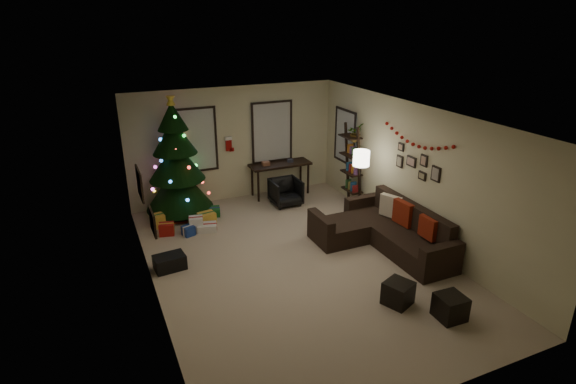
% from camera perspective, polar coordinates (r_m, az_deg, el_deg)
% --- Properties ---
extents(floor, '(7.00, 7.00, 0.00)m').
position_cam_1_polar(floor, '(8.53, 1.04, -8.66)').
color(floor, tan).
rests_on(floor, ground).
extents(ceiling, '(7.00, 7.00, 0.00)m').
position_cam_1_polar(ceiling, '(7.55, 1.18, 9.36)').
color(ceiling, white).
rests_on(ceiling, floor).
extents(wall_back, '(5.00, 0.00, 5.00)m').
position_cam_1_polar(wall_back, '(11.05, -6.65, 5.91)').
color(wall_back, beige).
rests_on(wall_back, floor).
extents(wall_front, '(5.00, 0.00, 5.00)m').
position_cam_1_polar(wall_front, '(5.35, 17.64, -12.92)').
color(wall_front, beige).
rests_on(wall_front, floor).
extents(wall_left, '(0.00, 7.00, 7.00)m').
position_cam_1_polar(wall_left, '(7.32, -16.94, -3.13)').
color(wall_left, beige).
rests_on(wall_left, floor).
extents(wall_right, '(0.00, 7.00, 7.00)m').
position_cam_1_polar(wall_right, '(9.22, 15.33, 2.13)').
color(wall_right, beige).
rests_on(wall_right, floor).
extents(window_back_left, '(1.05, 0.06, 1.50)m').
position_cam_1_polar(window_back_left, '(10.74, -11.50, 6.27)').
color(window_back_left, '#728CB2').
rests_on(window_back_left, wall_back).
extents(window_back_right, '(1.05, 0.06, 1.50)m').
position_cam_1_polar(window_back_right, '(11.28, -2.01, 7.41)').
color(window_back_right, '#728CB2').
rests_on(window_back_right, wall_back).
extents(window_right_wall, '(0.06, 0.90, 1.30)m').
position_cam_1_polar(window_right_wall, '(11.16, 7.11, 6.84)').
color(window_right_wall, '#728CB2').
rests_on(window_right_wall, wall_right).
extents(christmas_tree, '(1.48, 1.48, 2.75)m').
position_cam_1_polar(christmas_tree, '(10.40, -13.59, 3.22)').
color(christmas_tree, black).
rests_on(christmas_tree, floor).
extents(presents, '(1.50, 1.01, 0.30)m').
position_cam_1_polar(presents, '(9.99, -11.82, -3.69)').
color(presents, gold).
rests_on(presents, floor).
extents(sofa, '(1.80, 2.63, 0.85)m').
position_cam_1_polar(sofa, '(9.20, 11.83, -4.87)').
color(sofa, black).
rests_on(sofa, floor).
extents(pillow_red_a, '(0.11, 0.40, 0.40)m').
position_cam_1_polar(pillow_red_a, '(8.71, 16.87, -4.26)').
color(pillow_red_a, maroon).
rests_on(pillow_red_a, sofa).
extents(pillow_red_b, '(0.16, 0.47, 0.46)m').
position_cam_1_polar(pillow_red_b, '(9.21, 14.00, -2.52)').
color(pillow_red_b, maroon).
rests_on(pillow_red_b, sofa).
extents(pillow_cream, '(0.29, 0.46, 0.44)m').
position_cam_1_polar(pillow_cream, '(9.50, 12.56, -1.70)').
color(pillow_cream, beige).
rests_on(pillow_cream, sofa).
extents(ottoman_near, '(0.52, 0.52, 0.37)m').
position_cam_1_polar(ottoman_near, '(7.55, 13.42, -12.03)').
color(ottoman_near, black).
rests_on(ottoman_near, floor).
extents(ottoman_far, '(0.41, 0.41, 0.38)m').
position_cam_1_polar(ottoman_far, '(7.45, 19.39, -13.25)').
color(ottoman_far, black).
rests_on(ottoman_far, floor).
extents(desk, '(1.50, 0.54, 0.81)m').
position_cam_1_polar(desk, '(11.33, -0.97, 3.09)').
color(desk, black).
rests_on(desk, floor).
extents(desk_chair, '(0.61, 0.57, 0.63)m').
position_cam_1_polar(desk_chair, '(10.85, -0.28, 0.00)').
color(desk_chair, black).
rests_on(desk_chair, floor).
extents(bookshelf, '(0.30, 0.57, 1.94)m').
position_cam_1_polar(bookshelf, '(10.71, 7.92, 3.04)').
color(bookshelf, black).
rests_on(bookshelf, floor).
extents(potted_plant, '(0.61, 0.60, 0.51)m').
position_cam_1_polar(potted_plant, '(10.43, 8.30, 7.58)').
color(potted_plant, '#4C4C4C').
rests_on(potted_plant, bookshelf).
extents(floor_lamp, '(0.34, 0.34, 1.61)m').
position_cam_1_polar(floor_lamp, '(9.70, 9.00, 3.55)').
color(floor_lamp, black).
rests_on(floor_lamp, floor).
extents(art_map, '(0.04, 0.60, 0.50)m').
position_cam_1_polar(art_map, '(7.97, -17.85, 0.99)').
color(art_map, black).
rests_on(art_map, wall_left).
extents(art_abstract, '(0.04, 0.45, 0.35)m').
position_cam_1_polar(art_abstract, '(6.87, -16.36, -3.55)').
color(art_abstract, black).
rests_on(art_abstract, wall_left).
extents(gallery, '(0.03, 1.25, 0.54)m').
position_cam_1_polar(gallery, '(9.09, 15.65, 3.29)').
color(gallery, black).
rests_on(gallery, wall_right).
extents(garland, '(0.08, 1.90, 0.30)m').
position_cam_1_polar(garland, '(8.98, 15.57, 6.28)').
color(garland, '#A5140C').
rests_on(garland, wall_right).
extents(stocking_left, '(0.20, 0.05, 0.36)m').
position_cam_1_polar(stocking_left, '(10.97, -7.30, 5.93)').
color(stocking_left, '#990F0C').
rests_on(stocking_left, wall_back).
extents(stocking_right, '(0.20, 0.05, 0.36)m').
position_cam_1_polar(stocking_right, '(11.14, -5.90, 6.97)').
color(stocking_right, '#990F0C').
rests_on(stocking_right, wall_back).
extents(storage_bin, '(0.56, 0.40, 0.27)m').
position_cam_1_polar(storage_bin, '(8.53, -14.39, -8.40)').
color(storage_bin, black).
rests_on(storage_bin, floor).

